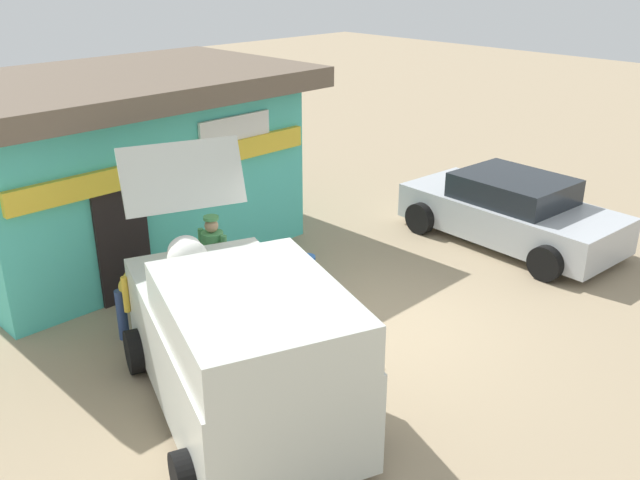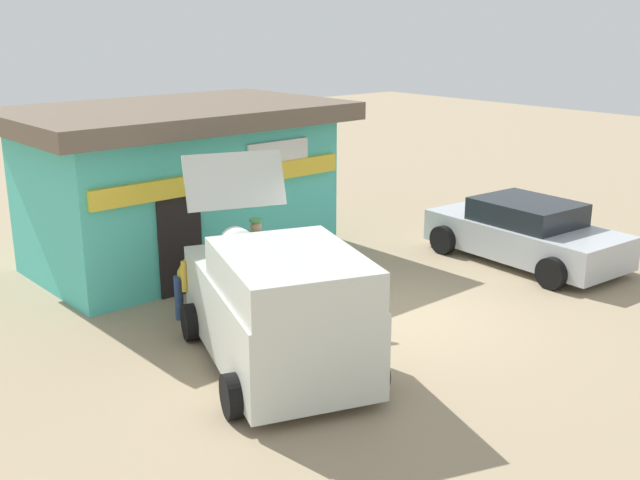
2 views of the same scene
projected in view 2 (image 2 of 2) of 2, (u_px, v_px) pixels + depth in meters
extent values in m
plane|color=#9E896B|center=(395.00, 315.00, 13.34)|extent=(60.00, 60.00, 0.00)
cube|color=#4CC6B7|center=(179.00, 194.00, 15.87)|extent=(5.91, 3.54, 2.95)
cube|color=yellow|center=(226.00, 179.00, 14.44)|extent=(5.54, 0.26, 0.36)
cube|color=black|center=(180.00, 243.00, 14.09)|extent=(0.90, 0.08, 2.00)
cube|color=white|center=(278.00, 156.00, 15.18)|extent=(1.50, 0.10, 0.60)
cube|color=brown|center=(175.00, 114.00, 15.40)|extent=(6.79, 4.41, 0.36)
cube|color=silver|center=(275.00, 315.00, 11.27)|extent=(3.07, 4.32, 1.22)
cube|color=silver|center=(291.00, 273.00, 10.35)|extent=(2.51, 2.89, 0.56)
cube|color=black|center=(321.00, 304.00, 9.31)|extent=(1.54, 0.60, 0.43)
cube|color=silver|center=(235.00, 180.00, 12.73)|extent=(1.73, 0.94, 0.91)
ellipsoid|color=silver|center=(237.00, 242.00, 11.96)|extent=(0.55, 0.46, 0.46)
ellipsoid|color=silver|center=(235.00, 239.00, 12.28)|extent=(0.48, 0.40, 0.40)
cylinder|color=#4FB446|center=(242.00, 252.00, 11.96)|extent=(0.29, 0.26, 0.15)
cylinder|color=#54A92E|center=(243.00, 245.00, 12.41)|extent=(0.11, 0.26, 0.10)
cylinder|color=#56B340|center=(229.00, 246.00, 12.38)|extent=(0.22, 0.13, 0.11)
cube|color=black|center=(241.00, 303.00, 13.21)|extent=(1.72, 0.66, 0.16)
cube|color=red|center=(197.00, 276.00, 12.80)|extent=(0.15, 0.10, 0.20)
cube|color=red|center=(280.00, 266.00, 13.31)|extent=(0.15, 0.10, 0.20)
cylinder|color=black|center=(232.00, 396.00, 9.86)|extent=(0.41, 0.64, 0.60)
cylinder|color=black|center=(374.00, 371.00, 10.55)|extent=(0.41, 0.64, 0.60)
cylinder|color=black|center=(191.00, 322.00, 12.25)|extent=(0.41, 0.64, 0.60)
cylinder|color=black|center=(308.00, 306.00, 12.95)|extent=(0.41, 0.64, 0.60)
cube|color=#B2B7BC|center=(525.00, 238.00, 16.16)|extent=(2.04, 4.30, 0.69)
cube|color=#1E2328|center=(527.00, 212.00, 15.99)|extent=(1.71, 2.10, 0.47)
cylinder|color=black|center=(552.00, 273.00, 14.55)|extent=(0.25, 0.64, 0.63)
cylinder|color=black|center=(611.00, 255.00, 15.68)|extent=(0.25, 0.64, 0.63)
cylinder|color=black|center=(443.00, 240.00, 16.74)|extent=(0.25, 0.64, 0.63)
cylinder|color=black|center=(502.00, 226.00, 17.88)|extent=(0.25, 0.64, 0.63)
cylinder|color=#726047|center=(251.00, 280.00, 13.92)|extent=(0.15, 0.15, 0.78)
cylinder|color=#726047|center=(264.00, 284.00, 13.72)|extent=(0.15, 0.15, 0.78)
cylinder|color=#4C9959|center=(257.00, 247.00, 13.63)|extent=(0.40, 0.40, 0.55)
sphere|color=tan|center=(256.00, 227.00, 13.53)|extent=(0.21, 0.21, 0.21)
cylinder|color=#4C9959|center=(256.00, 220.00, 13.49)|extent=(0.23, 0.23, 0.05)
cylinder|color=#4C9959|center=(247.00, 244.00, 13.78)|extent=(0.09, 0.09, 0.52)
cylinder|color=#4C9959|center=(266.00, 249.00, 13.48)|extent=(0.09, 0.09, 0.52)
cylinder|color=navy|center=(197.00, 294.00, 13.25)|extent=(0.15, 0.15, 0.78)
cylinder|color=navy|center=(179.00, 298.00, 13.06)|extent=(0.15, 0.15, 0.78)
cylinder|color=gold|center=(192.00, 267.00, 12.84)|extent=(0.38, 0.66, 0.63)
sphere|color=tan|center=(198.00, 256.00, 12.55)|extent=(0.21, 0.21, 0.21)
cylinder|color=gold|center=(210.00, 271.00, 12.84)|extent=(0.09, 0.09, 0.53)
cylinder|color=gold|center=(184.00, 276.00, 12.57)|extent=(0.09, 0.09, 0.53)
ellipsoid|color=silver|center=(225.00, 286.00, 14.23)|extent=(0.45, 0.58, 0.38)
cylinder|color=#64A134|center=(235.00, 286.00, 14.61)|extent=(0.31, 0.12, 0.11)
cylinder|color=#71B142|center=(233.00, 299.00, 13.97)|extent=(0.33, 0.15, 0.10)
cylinder|color=#538E3B|center=(243.00, 296.00, 14.07)|extent=(0.19, 0.35, 0.13)
cylinder|color=olive|center=(239.00, 294.00, 14.19)|extent=(0.34, 0.23, 0.12)
cylinder|color=#6DB142|center=(217.00, 293.00, 14.18)|extent=(0.26, 0.29, 0.16)
cylinder|color=blue|center=(338.00, 273.00, 14.90)|extent=(0.28, 0.28, 0.42)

